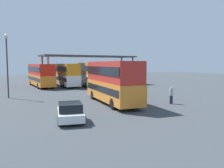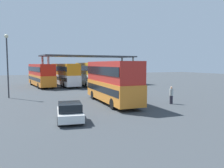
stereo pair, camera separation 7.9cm
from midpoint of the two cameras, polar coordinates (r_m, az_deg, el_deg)
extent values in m
plane|color=#3A3F44|center=(21.32, 3.09, -5.95)|extent=(140.00, 140.00, 0.00)
cube|color=orange|center=(23.50, 0.10, -1.68)|extent=(3.13, 10.19, 1.91)
cube|color=red|center=(23.35, 0.10, 3.18)|extent=(3.04, 9.99, 2.07)
cube|color=black|center=(23.48, 0.10, -1.13)|extent=(3.14, 9.80, 0.65)
cube|color=black|center=(23.35, 0.10, 3.43)|extent=(3.14, 9.80, 0.83)
cube|color=black|center=(28.14, -3.61, 0.02)|extent=(2.15, 0.23, 1.15)
cube|color=orange|center=(28.08, -3.62, 1.89)|extent=(1.77, 0.19, 0.36)
cylinder|color=black|center=(26.16, -4.74, -2.78)|extent=(0.34, 1.01, 1.00)
cylinder|color=black|center=(26.90, -0.06, -2.55)|extent=(0.34, 1.01, 1.00)
cylinder|color=black|center=(20.33, 0.30, -5.06)|extent=(0.34, 1.01, 1.00)
cylinder|color=black|center=(21.27, 6.06, -4.63)|extent=(0.34, 1.01, 1.00)
cube|color=silver|center=(16.57, -10.50, -7.52)|extent=(2.38, 3.90, 0.55)
cube|color=black|center=(16.27, -10.49, -5.72)|extent=(1.93, 2.27, 0.58)
cylinder|color=black|center=(17.69, -13.25, -7.41)|extent=(0.31, 0.63, 0.60)
cylinder|color=black|center=(17.77, -8.17, -7.26)|extent=(0.31, 0.63, 0.60)
cylinder|color=black|center=(15.49, -13.15, -9.20)|extent=(0.31, 0.63, 0.60)
cylinder|color=black|center=(15.58, -7.33, -9.02)|extent=(0.31, 0.63, 0.60)
cube|color=orange|center=(42.52, -17.43, 1.05)|extent=(3.40, 11.64, 1.78)
cube|color=red|center=(42.44, -17.50, 3.54)|extent=(3.30, 11.40, 1.92)
cube|color=black|center=(42.51, -17.44, 1.34)|extent=(3.40, 11.18, 0.60)
cube|color=black|center=(42.43, -17.50, 3.67)|extent=(3.40, 11.18, 0.77)
cube|color=black|center=(48.07, -18.81, 1.78)|extent=(2.16, 0.26, 1.07)
cube|color=orange|center=(48.03, -18.84, 2.79)|extent=(1.78, 0.21, 0.36)
cylinder|color=black|center=(45.86, -19.72, 0.34)|extent=(0.35, 1.02, 1.00)
cylinder|color=black|center=(46.28, -16.91, 0.46)|extent=(0.35, 1.02, 1.00)
cylinder|color=black|center=(38.88, -18.00, -0.42)|extent=(0.35, 1.02, 1.00)
cylinder|color=black|center=(39.38, -14.72, -0.27)|extent=(0.35, 1.02, 1.00)
cube|color=white|center=(42.26, -11.77, 1.18)|extent=(3.07, 11.05, 1.81)
cube|color=orange|center=(42.18, -11.81, 3.72)|extent=(2.99, 10.83, 1.96)
cube|color=black|center=(42.25, -11.77, 1.47)|extent=(3.08, 10.62, 0.61)
cube|color=black|center=(42.18, -11.82, 3.86)|extent=(3.08, 10.62, 0.78)
cube|color=black|center=(47.45, -13.61, 1.89)|extent=(2.08, 0.22, 1.08)
cube|color=orange|center=(47.42, -13.63, 2.94)|extent=(1.71, 0.18, 0.36)
cylinder|color=black|center=(45.30, -14.29, 0.43)|extent=(0.34, 1.01, 1.00)
cylinder|color=black|center=(45.87, -11.62, 0.54)|extent=(0.34, 1.01, 1.00)
cylinder|color=black|center=(38.78, -11.90, -0.29)|extent=(0.34, 1.01, 1.00)
cylinder|color=black|center=(39.44, -8.83, -0.15)|extent=(0.34, 1.01, 1.00)
cube|color=white|center=(42.33, -6.09, 1.32)|extent=(3.41, 11.65, 1.89)
cube|color=orange|center=(42.24, -6.12, 3.98)|extent=(3.31, 11.41, 2.05)
cube|color=black|center=(42.31, -6.09, 1.62)|extent=(3.41, 11.19, 0.64)
cube|color=black|center=(42.24, -6.12, 4.12)|extent=(3.41, 11.19, 0.82)
cube|color=black|center=(47.84, -7.73, 2.08)|extent=(2.09, 0.27, 1.13)
cube|color=orange|center=(47.80, -7.74, 3.16)|extent=(1.72, 0.22, 0.36)
cylinder|color=black|center=(45.61, -8.51, 0.56)|extent=(0.36, 1.02, 1.00)
cylinder|color=black|center=(46.09, -5.81, 0.64)|extent=(0.36, 1.02, 1.00)
cylinder|color=black|center=(38.68, -6.41, -0.23)|extent=(0.36, 1.02, 1.00)
cylinder|color=black|center=(39.25, -3.26, -0.12)|extent=(0.36, 1.02, 1.00)
cube|color=#33353A|center=(43.47, -5.47, 6.99)|extent=(18.61, 6.95, 0.25)
cylinder|color=#9E9B93|center=(49.36, 2.60, 3.51)|extent=(0.36, 0.36, 5.39)
cylinder|color=#9E9B93|center=(45.90, 5.39, 3.37)|extent=(0.36, 0.36, 5.39)
cylinder|color=#9E9B93|center=(42.73, -17.07, 3.04)|extent=(0.36, 0.36, 5.39)
cylinder|color=#9E9B93|center=(38.69, -15.70, 2.87)|extent=(0.36, 0.36, 5.39)
cylinder|color=#33353A|center=(29.51, -24.84, 3.69)|extent=(0.16, 0.16, 7.19)
sphere|color=beige|center=(29.68, -25.12, 10.92)|extent=(0.44, 0.44, 0.44)
cylinder|color=#262633|center=(23.90, 14.84, -3.86)|extent=(0.32, 0.32, 0.86)
cylinder|color=#ACB9B8|center=(23.79, 14.89, -2.03)|extent=(0.38, 0.38, 0.68)
sphere|color=tan|center=(23.74, 14.91, -0.92)|extent=(0.24, 0.24, 0.24)
camera|label=1|loc=(0.04, -89.90, 0.01)|focal=36.11mm
camera|label=2|loc=(0.04, 90.10, -0.01)|focal=36.11mm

